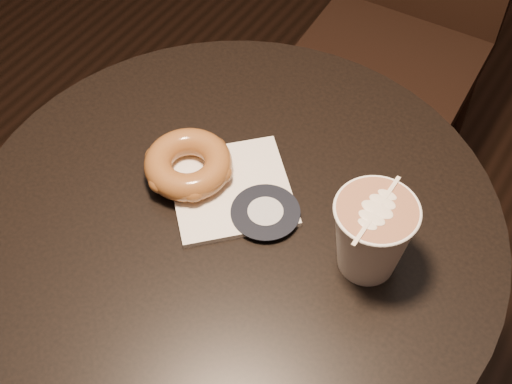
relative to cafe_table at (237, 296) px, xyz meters
The scene contains 5 objects.
cafe_table is the anchor object (origin of this frame).
chair 0.81m from the cafe_table, 96.68° to the left, with size 0.40×0.40×0.97m.
pastry_bag 0.21m from the cafe_table, 128.17° to the left, with size 0.15×0.15×0.01m, color white.
doughnut 0.24m from the cafe_table, 163.66° to the left, with size 0.12×0.12×0.04m, color brown.
latte_cup 0.31m from the cafe_table, 11.10° to the left, with size 0.10×0.10×0.11m, color white, non-canonical shape.
Camera 1 is at (0.31, -0.43, 1.49)m, focal length 50.00 mm.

